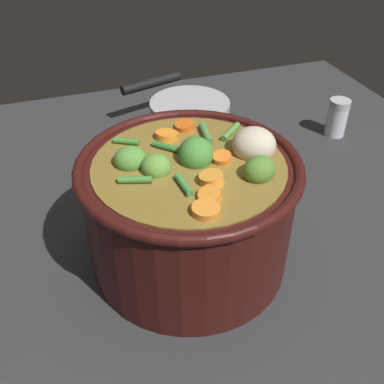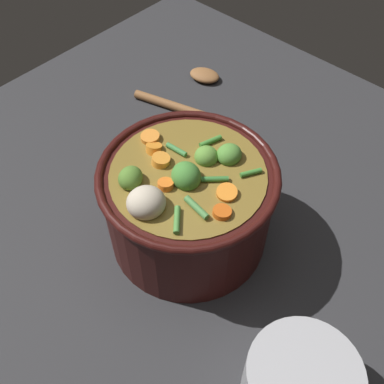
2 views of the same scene
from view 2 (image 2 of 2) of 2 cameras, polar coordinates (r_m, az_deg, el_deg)
name	(u,v)px [view 2 (image 2 of 2)]	position (r m, az deg, el deg)	size (l,w,h in m)	color
ground_plane	(189,233)	(0.75, -0.41, -5.11)	(1.10, 1.10, 0.00)	#2D2D30
cooking_pot	(188,203)	(0.69, -0.48, -1.40)	(0.26, 0.26, 0.18)	#38110F
wooden_spoon	(192,91)	(0.98, 0.04, 12.28)	(0.20, 0.18, 0.02)	#946036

